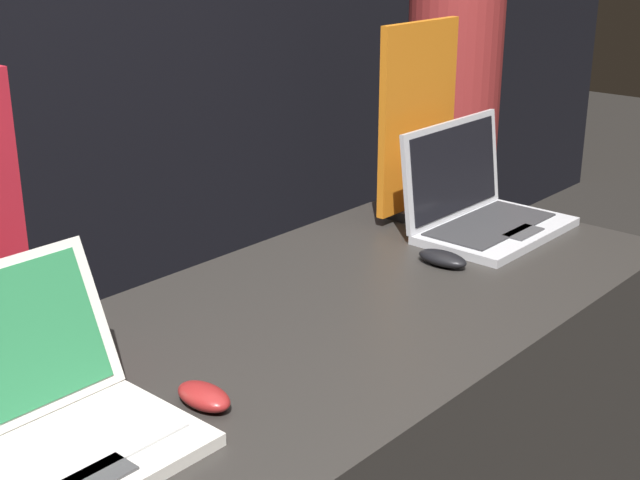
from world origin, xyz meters
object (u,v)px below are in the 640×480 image
at_px(promo_stand_back, 418,125).
at_px(person_bystander, 450,144).
at_px(mouse_back, 443,258).
at_px(laptop_back, 479,206).
at_px(laptop_front, 34,418).
at_px(mouse_front, 204,396).

relative_size(promo_stand_back, person_bystander, 0.29).
bearing_deg(mouse_back, promo_stand_back, 45.44).
relative_size(laptop_back, mouse_back, 3.28).
bearing_deg(promo_stand_back, laptop_back, -90.00).
xyz_separation_m(laptop_front, person_bystander, (1.96, 0.61, -0.07)).
xyz_separation_m(mouse_front, promo_stand_back, (1.00, 0.32, 0.21)).
bearing_deg(mouse_front, promo_stand_back, 17.65).
bearing_deg(laptop_back, mouse_front, -172.70).
xyz_separation_m(promo_stand_back, person_bystander, (0.72, 0.37, -0.24)).
relative_size(laptop_back, promo_stand_back, 0.81).
height_order(laptop_front, mouse_back, laptop_front).
distance_m(laptop_front, laptop_back, 1.24).
xyz_separation_m(mouse_front, laptop_back, (1.00, 0.13, 0.04)).
relative_size(laptop_front, mouse_back, 3.21).
distance_m(mouse_back, promo_stand_back, 0.42).
bearing_deg(promo_stand_back, person_bystander, 27.05).
bearing_deg(laptop_front, mouse_back, -1.09).
relative_size(mouse_front, person_bystander, 0.06).
xyz_separation_m(laptop_front, laptop_back, (1.24, 0.05, 0.00)).
height_order(laptop_back, person_bystander, person_bystander).
bearing_deg(laptop_front, promo_stand_back, 10.89).
bearing_deg(person_bystander, mouse_back, -147.32).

